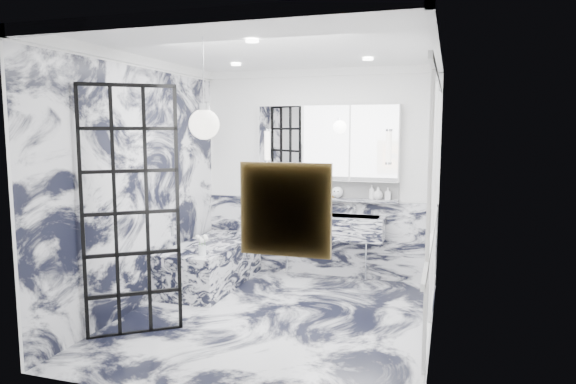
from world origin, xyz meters
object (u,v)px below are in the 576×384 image
(trough_sink, at_px, (324,226))
(bathtub, at_px, (212,264))
(mirror_cabinet, at_px, (327,143))
(crittall_door, at_px, (131,213))

(trough_sink, distance_m, bathtub, 1.55)
(bathtub, bearing_deg, mirror_cabinet, 32.06)
(trough_sink, height_order, mirror_cabinet, mirror_cabinet)
(trough_sink, distance_m, mirror_cabinet, 1.10)
(trough_sink, bearing_deg, bathtub, -153.52)
(mirror_cabinet, bearing_deg, bathtub, -147.94)
(crittall_door, bearing_deg, mirror_cabinet, 25.35)
(mirror_cabinet, xyz_separation_m, bathtub, (-1.32, -0.83, -1.54))
(mirror_cabinet, relative_size, bathtub, 1.15)
(trough_sink, relative_size, bathtub, 0.97)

